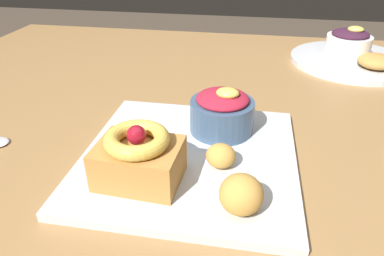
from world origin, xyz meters
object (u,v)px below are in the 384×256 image
object	(u,v)px
fritter_front	(241,194)
back_pastry	(376,61)
back_ramekin	(348,44)
fritter_middle	(221,156)
front_plate	(189,157)
back_plate	(352,61)
berry_ramekin	(222,112)
cake_slice	(139,157)

from	to	relation	value
fritter_front	back_pastry	size ratio (longest dim) A/B	0.64
back_ramekin	back_pastry	world-z (taller)	back_ramekin
fritter_front	fritter_middle	xyz separation A→B (m)	(-0.03, 0.08, -0.01)
front_plate	back_pastry	distance (m)	0.51
fritter_front	back_ramekin	size ratio (longest dim) A/B	0.48
back_plate	back_pastry	xyz separation A→B (m)	(0.03, -0.06, 0.02)
fritter_middle	back_ramekin	bearing A→B (deg)	62.75
berry_ramekin	fritter_middle	xyz separation A→B (m)	(0.01, -0.09, -0.01)
fritter_front	back_plate	world-z (taller)	fritter_front
fritter_front	fritter_middle	distance (m)	0.08
berry_ramekin	back_ramekin	world-z (taller)	back_ramekin
cake_slice	berry_ramekin	world-z (taller)	cake_slice
back_plate	back_pastry	distance (m)	0.07
berry_ramekin	back_ramekin	xyz separation A→B (m)	(0.25, 0.38, 0.00)
cake_slice	fritter_middle	size ratio (longest dim) A/B	2.69
cake_slice	berry_ramekin	bearing A→B (deg)	57.83
berry_ramekin	back_plate	bearing A→B (deg)	54.67
cake_slice	fritter_front	world-z (taller)	cake_slice
fritter_front	back_ramekin	world-z (taller)	back_ramekin
fritter_front	back_pastry	world-z (taller)	fritter_front
front_plate	cake_slice	bearing A→B (deg)	-126.72
berry_ramekin	back_pastry	xyz separation A→B (m)	(0.30, 0.32, -0.02)
fritter_front	back_pastry	xyz separation A→B (m)	(0.26, 0.49, -0.01)
back_ramekin	fritter_front	bearing A→B (deg)	-111.33
berry_ramekin	back_pastry	world-z (taller)	berry_ramekin
cake_slice	back_pastry	world-z (taller)	cake_slice
cake_slice	front_plate	bearing A→B (deg)	53.28
cake_slice	back_plate	bearing A→B (deg)	55.48
berry_ramekin	fritter_front	bearing A→B (deg)	-77.47
berry_ramekin	fritter_middle	bearing A→B (deg)	-84.88
front_plate	berry_ramekin	bearing A→B (deg)	62.58
fritter_front	back_pastry	distance (m)	0.55
back_ramekin	back_plate	bearing A→B (deg)	-15.03
fritter_middle	back_plate	xyz separation A→B (m)	(0.26, 0.47, -0.02)
cake_slice	back_plate	world-z (taller)	cake_slice
fritter_middle	back_ramekin	distance (m)	0.53
cake_slice	fritter_middle	distance (m)	0.10
cake_slice	berry_ramekin	xyz separation A→B (m)	(0.08, 0.13, -0.00)
back_plate	back_pastry	size ratio (longest dim) A/B	3.72
front_plate	fritter_middle	size ratio (longest dim) A/B	7.46
cake_slice	berry_ramekin	distance (m)	0.16
front_plate	back_ramekin	bearing A→B (deg)	57.48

